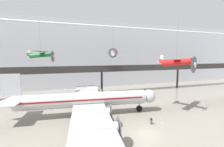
{
  "coord_description": "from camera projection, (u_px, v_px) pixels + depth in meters",
  "views": [
    {
      "loc": [
        -11.69,
        -19.03,
        11.84
      ],
      "look_at": [
        -2.24,
        10.11,
        8.42
      ],
      "focal_mm": 24.0,
      "sensor_mm": 36.0,
      "label": 1
    }
  ],
  "objects": [
    {
      "name": "suspended_plane_red_highwing",
      "position": [
        176.0,
        62.0,
        31.7
      ],
      "size": [
        9.01,
        7.94,
        11.43
      ],
      "rotation": [
        0.0,
        0.0,
        5.17
      ],
      "color": "red"
    },
    {
      "name": "ceiling_truss_beam",
      "position": [
        105.0,
        26.0,
        42.98
      ],
      "size": [
        120.0,
        0.6,
        0.6
      ],
      "color": "silver"
    },
    {
      "name": "mezzanine_walkway",
      "position": [
        102.0,
        70.0,
        47.42
      ],
      "size": [
        110.0,
        3.2,
        9.21
      ],
      "color": "#2D2B28",
      "rests_on": "ground"
    },
    {
      "name": "suspended_plane_silver_racer",
      "position": [
        113.0,
        54.0,
        44.6
      ],
      "size": [
        8.67,
        7.35,
        8.6
      ],
      "rotation": [
        0.0,
        0.0,
        1.26
      ],
      "color": "silver"
    },
    {
      "name": "airliner_silver_main",
      "position": [
        84.0,
        100.0,
        29.88
      ],
      "size": [
        31.3,
        35.61,
        8.83
      ],
      "rotation": [
        0.0,
        0.0,
        -0.11
      ],
      "color": "#B7BABF",
      "rests_on": "ground"
    },
    {
      "name": "stanchion_barrier",
      "position": [
        163.0,
        121.0,
        26.98
      ],
      "size": [
        0.36,
        0.36,
        1.08
      ],
      "color": "#B2B5BA",
      "rests_on": "ground"
    },
    {
      "name": "hangar_back_wall",
      "position": [
        95.0,
        55.0,
        58.51
      ],
      "size": [
        140.0,
        3.0,
        25.44
      ],
      "color": "silver",
      "rests_on": "ground"
    },
    {
      "name": "ground_plane",
      "position": [
        146.0,
        135.0,
        22.88
      ],
      "size": [
        260.0,
        260.0,
        0.0
      ],
      "primitive_type": "plane",
      "color": "gray"
    },
    {
      "name": "suspended_plane_green_biplane",
      "position": [
        41.0,
        55.0,
        35.26
      ],
      "size": [
        6.25,
        7.49,
        9.51
      ],
      "rotation": [
        0.0,
        0.0,
        6.03
      ],
      "color": "#1E6B33"
    },
    {
      "name": "info_sign_pedestal",
      "position": [
        151.0,
        122.0,
        26.37
      ],
      "size": [
        0.2,
        0.78,
        1.24
      ],
      "rotation": [
        0.0,
        0.0,
        0.11
      ],
      "color": "#4C4C51",
      "rests_on": "ground"
    }
  ]
}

